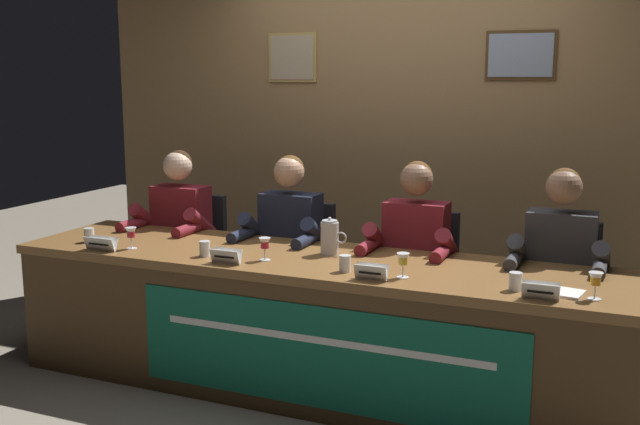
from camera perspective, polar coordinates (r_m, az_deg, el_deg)
The scene contains 25 objects.
ground_plane at distance 4.30m, azimuth 0.00°, elevation -13.20°, with size 12.00×12.00×0.00m, color gray.
wall_back_panelled at distance 5.34m, azimuth 6.21°, elevation 5.85°, with size 4.72×0.14×2.60m.
conference_table at distance 4.02m, azimuth -0.59°, elevation -7.06°, with size 3.52×0.83×0.75m.
chair_far_left at distance 5.20m, azimuth -9.73°, elevation -3.90°, with size 0.44×0.45×0.92m.
panelist_far_left at distance 4.98m, azimuth -11.07°, elevation -1.32°, with size 0.51×0.48×1.25m.
nameplate_far_left at distance 4.39m, azimuth -16.42°, elevation -2.30°, with size 0.20×0.06×0.08m.
juice_glass_far_left at distance 4.38m, azimuth -14.26°, elevation -1.61°, with size 0.06×0.06×0.12m.
water_cup_far_left at distance 4.63m, azimuth -17.24°, elevation -1.72°, with size 0.06×0.06×0.08m.
chair_center_left at distance 4.82m, azimuth -1.63°, elevation -4.89°, with size 0.44×0.45×0.92m.
panelist_center_left at distance 4.58m, azimuth -2.69°, elevation -2.15°, with size 0.51×0.48×1.25m.
nameplate_center_left at distance 3.96m, azimuth -7.21°, elevation -3.34°, with size 0.17×0.06×0.08m.
juice_glass_center_left at distance 3.99m, azimuth -4.25°, elevation -2.47°, with size 0.06×0.06×0.12m.
water_cup_center_left at distance 4.13m, azimuth -8.81°, elevation -2.81°, with size 0.06×0.06×0.08m.
chair_center_right at distance 4.56m, azimuth 7.66°, elevation -5.90°, with size 0.44×0.45×0.92m.
panelist_center_right at distance 4.30m, azimuth 7.04°, elevation -3.05°, with size 0.51×0.48×1.25m.
nameplate_center_right at distance 3.62m, azimuth 3.94°, elevation -4.57°, with size 0.16×0.06×0.08m.
juice_glass_center_right at distance 3.67m, azimuth 6.37°, elevation -3.68°, with size 0.06×0.06×0.12m.
water_cup_center_right at distance 3.77m, azimuth 1.92°, elevation -3.98°, with size 0.06×0.06×0.08m.
chair_far_right at distance 4.43m, azimuth 17.81°, elevation -6.82°, with size 0.44×0.45×0.92m.
panelist_far_right at distance 4.16m, azimuth 17.76°, elevation -3.94°, with size 0.51×0.48×1.25m.
nameplate_far_right at distance 3.45m, azimuth 16.53°, elevation -5.78°, with size 0.16×0.06×0.08m.
juice_glass_far_right at distance 3.51m, azimuth 20.33°, elevation -4.92°, with size 0.06×0.06×0.12m.
water_cup_far_right at distance 3.56m, azimuth 14.72°, elevation -5.19°, with size 0.06×0.06×0.08m.
water_pitcher_central at distance 4.12m, azimuth 0.76°, elevation -1.92°, with size 0.15×0.10×0.21m.
document_stack_far_right at distance 3.58m, azimuth 17.79°, elevation -5.79°, with size 0.23×0.18×0.01m.
Camera 1 is at (1.54, -3.63, 1.73)m, focal length 41.83 mm.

